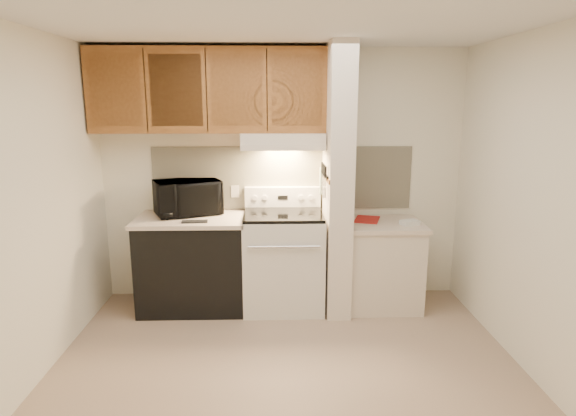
{
  "coord_description": "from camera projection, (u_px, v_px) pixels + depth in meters",
  "views": [
    {
      "loc": [
        -0.08,
        -3.31,
        1.99
      ],
      "look_at": [
        0.03,
        0.75,
        1.09
      ],
      "focal_mm": 30.0,
      "sensor_mm": 36.0,
      "label": 1
    }
  ],
  "objects": [
    {
      "name": "pillar_trim",
      "position": [
        325.0,
        176.0,
        4.51
      ],
      "size": [
        0.01,
        0.7,
        0.04
      ],
      "primitive_type": "cube",
      "color": "#935929",
      "rests_on": "partition_pillar"
    },
    {
      "name": "knife_handle_c",
      "position": [
        324.0,
        170.0,
        4.44
      ],
      "size": [
        0.02,
        0.02,
        0.1
      ],
      "primitive_type": "cylinder",
      "color": "black",
      "rests_on": "knife_strip"
    },
    {
      "name": "white_box",
      "position": [
        410.0,
        223.0,
        4.53
      ],
      "size": [
        0.19,
        0.16,
        0.04
      ],
      "primitive_type": "cube",
      "rotation": [
        0.0,
        0.0,
        0.33
      ],
      "color": "white",
      "rests_on": "right_countertop"
    },
    {
      "name": "right_cab_base",
      "position": [
        382.0,
        266.0,
        4.72
      ],
      "size": [
        0.7,
        0.6,
        0.81
      ],
      "primitive_type": "cube",
      "color": "beige",
      "rests_on": "floor"
    },
    {
      "name": "range_backguard",
      "position": [
        283.0,
        197.0,
        4.84
      ],
      "size": [
        0.76,
        0.08,
        0.2
      ],
      "primitive_type": "cube",
      "color": "silver",
      "rests_on": "range_body"
    },
    {
      "name": "knife_blade_d",
      "position": [
        323.0,
        184.0,
        4.57
      ],
      "size": [
        0.01,
        0.04,
        0.16
      ],
      "primitive_type": "cube",
      "color": "silver",
      "rests_on": "knife_strip"
    },
    {
      "name": "teal_jar",
      "position": [
        200.0,
        208.0,
        4.78
      ],
      "size": [
        0.09,
        0.09,
        0.09
      ],
      "primitive_type": "cylinder",
      "rotation": [
        0.0,
        0.0,
        0.17
      ],
      "color": "#2B6156",
      "rests_on": "left_countertop"
    },
    {
      "name": "red_folder",
      "position": [
        367.0,
        219.0,
        4.72
      ],
      "size": [
        0.31,
        0.36,
        0.01
      ],
      "primitive_type": "cube",
      "rotation": [
        0.0,
        0.0,
        -0.31
      ],
      "color": "#AF1E19",
      "rests_on": "right_countertop"
    },
    {
      "name": "cab_door_a",
      "position": [
        115.0,
        90.0,
        4.3
      ],
      "size": [
        0.46,
        0.01,
        0.63
      ],
      "primitive_type": "cube",
      "color": "#935929",
      "rests_on": "upper_cabinets"
    },
    {
      "name": "backsplash",
      "position": [
        283.0,
        178.0,
        4.85
      ],
      "size": [
        2.6,
        0.02,
        0.63
      ],
      "primitive_type": "cube",
      "color": "beige",
      "rests_on": "wall_back"
    },
    {
      "name": "range_body",
      "position": [
        283.0,
        262.0,
        4.69
      ],
      "size": [
        0.76,
        0.65,
        0.92
      ],
      "primitive_type": "cube",
      "color": "silver",
      "rests_on": "floor"
    },
    {
      "name": "oven_handle",
      "position": [
        284.0,
        247.0,
        4.29
      ],
      "size": [
        0.65,
        0.02,
        0.02
      ],
      "primitive_type": "cylinder",
      "rotation": [
        0.0,
        1.57,
        0.0
      ],
      "color": "silver",
      "rests_on": "range_body"
    },
    {
      "name": "cooktop",
      "position": [
        283.0,
        214.0,
        4.59
      ],
      "size": [
        0.74,
        0.64,
        0.03
      ],
      "primitive_type": "cube",
      "color": "black",
      "rests_on": "range_body"
    },
    {
      "name": "knife_handle_b",
      "position": [
        325.0,
        171.0,
        4.37
      ],
      "size": [
        0.02,
        0.02,
        0.1
      ],
      "primitive_type": "cylinder",
      "color": "black",
      "rests_on": "knife_strip"
    },
    {
      "name": "upper_cabinets",
      "position": [
        209.0,
        91.0,
        4.48
      ],
      "size": [
        2.18,
        0.33,
        0.77
      ],
      "primitive_type": "cube",
      "color": "#935929",
      "rests_on": "wall_back"
    },
    {
      "name": "right_countertop",
      "position": [
        384.0,
        224.0,
        4.63
      ],
      "size": [
        0.74,
        0.64,
        0.04
      ],
      "primitive_type": "cube",
      "color": "beige",
      "rests_on": "right_cab_base"
    },
    {
      "name": "floor",
      "position": [
        287.0,
        368.0,
        3.66
      ],
      "size": [
        3.6,
        3.6,
        0.0
      ],
      "primitive_type": "plane",
      "color": "tan",
      "rests_on": "ground"
    },
    {
      "name": "knife_handle_d",
      "position": [
        323.0,
        168.0,
        4.53
      ],
      "size": [
        0.02,
        0.02,
        0.1
      ],
      "primitive_type": "cylinder",
      "color": "black",
      "rests_on": "knife_strip"
    },
    {
      "name": "hood_lip",
      "position": [
        283.0,
        147.0,
        4.36
      ],
      "size": [
        0.78,
        0.04,
        0.06
      ],
      "primitive_type": "cube",
      "color": "beige",
      "rests_on": "range_hood"
    },
    {
      "name": "cab_door_b",
      "position": [
        176.0,
        90.0,
        4.32
      ],
      "size": [
        0.46,
        0.01,
        0.63
      ],
      "primitive_type": "cube",
      "color": "#935929",
      "rests_on": "upper_cabinets"
    },
    {
      "name": "knife_handle_a",
      "position": [
        326.0,
        172.0,
        4.3
      ],
      "size": [
        0.02,
        0.02,
        0.1
      ],
      "primitive_type": "cylinder",
      "color": "black",
      "rests_on": "knife_strip"
    },
    {
      "name": "ceiling",
      "position": [
        286.0,
        21.0,
        3.12
      ],
      "size": [
        3.6,
        3.6,
        0.0
      ],
      "primitive_type": "plane",
      "rotation": [
        3.14,
        0.0,
        0.0
      ],
      "color": "white",
      "rests_on": "wall_back"
    },
    {
      "name": "cab_gap_c",
      "position": [
        267.0,
        90.0,
        4.34
      ],
      "size": [
        0.01,
        0.01,
        0.73
      ],
      "primitive_type": "cube",
      "color": "black",
      "rests_on": "upper_cabinets"
    },
    {
      "name": "cab_gap_b",
      "position": [
        206.0,
        90.0,
        4.32
      ],
      "size": [
        0.01,
        0.01,
        0.73
      ],
      "primitive_type": "cube",
      "color": "black",
      "rests_on": "upper_cabinets"
    },
    {
      "name": "range_knob_left_outer",
      "position": [
        255.0,
        198.0,
        4.79
      ],
      "size": [
        0.05,
        0.02,
        0.05
      ],
      "primitive_type": "cylinder",
      "rotation": [
        1.57,
        0.0,
        0.0
      ],
      "color": "silver",
      "rests_on": "range_backguard"
    },
    {
      "name": "spoon_rest",
      "position": [
        195.0,
        222.0,
        4.38
      ],
      "size": [
        0.24,
        0.09,
        0.02
      ],
      "primitive_type": "cube",
      "rotation": [
        0.0,
        0.0,
        0.06
      ],
      "color": "black",
      "rests_on": "left_countertop"
    },
    {
      "name": "range_knob_right_outer",
      "position": [
        311.0,
        197.0,
        4.8
      ],
      "size": [
        0.05,
        0.02,
        0.05
      ],
      "primitive_type": "cylinder",
      "rotation": [
        1.57,
        0.0,
        0.0
      ],
      "color": "silver",
      "rests_on": "range_backguard"
    },
    {
      "name": "oven_mitt",
      "position": [
        322.0,
        181.0,
        4.69
      ],
      "size": [
        0.03,
        0.11,
        0.25
      ],
      "primitive_type": "cube",
      "color": "gray",
      "rests_on": "partition_pillar"
    },
    {
      "name": "knife_blade_e",
      "position": [
        322.0,
        184.0,
        4.65
      ],
      "size": [
        0.01,
        0.04,
        0.18
      ],
      "primitive_type": "cube",
      "color": "silver",
      "rests_on": "knife_strip"
    },
    {
      "name": "range_display",
      "position": [
        283.0,
        198.0,
        4.8
      ],
      "size": [
        0.1,
        0.01,
        0.04
      ],
      "primitive_type": "cube",
      "color": "black",
      "rests_on": "range_backguard"
    },
    {
      "name": "knife_blade_b",
      "position": [
        324.0,
        188.0,
        4.41
      ],
      "size": [
        0.01,
        0.04,
        0.18
      ],
      "primitive_type": "cube",
      "color": "silver",
      "rests_on": "knife_strip"
    },
    {
      "name": "cab_door_c",
      "position": [
        237.0,
        90.0,
        4.33
      ],
      "size": [
        0.46,
        0.01,
        0.63
      ],
      "primitive_type": "cube",
      "color": "#935929",
      "rests_on": "upper_cabinets"
    },
    {
      "name": "partition_pillar",
      "position": [
        337.0,
        182.0,
        4.53
      ],
      "size": [
        0.22,
        0.7,
        2.5
      ],
      "primitive_type": "cube",
      "color": "silver",
      "rests_on": "floor"
    },
    {
      "name": "range_knob_right_inner",
      "position": [
        301.0,
        197.0,
        4.8
      ],
      "size": [
        0.05,
        0.02,
        0.05
      ],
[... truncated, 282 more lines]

